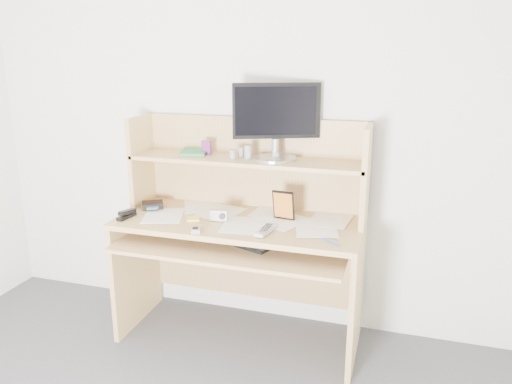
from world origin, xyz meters
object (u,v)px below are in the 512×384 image
(game_case, at_px, (283,205))
(keyboard, at_px, (239,239))
(monitor, at_px, (276,119))
(desk, at_px, (243,225))
(tv_remote, at_px, (266,230))

(game_case, bearing_deg, keyboard, -141.99)
(keyboard, bearing_deg, monitor, 81.72)
(keyboard, xyz_separation_m, monitor, (0.14, 0.25, 0.65))
(desk, xyz_separation_m, tv_remote, (0.20, -0.23, 0.07))
(monitor, bearing_deg, game_case, -78.37)
(keyboard, relative_size, monitor, 0.96)
(tv_remote, height_order, monitor, monitor)
(monitor, bearing_deg, tv_remote, -106.24)
(tv_remote, relative_size, monitor, 0.40)
(tv_remote, xyz_separation_m, monitor, (-0.04, 0.33, 0.55))
(monitor, bearing_deg, keyboard, -141.64)
(game_case, height_order, monitor, monitor)
(desk, bearing_deg, tv_remote, -48.67)
(game_case, bearing_deg, tv_remote, -95.08)
(desk, relative_size, keyboard, 3.09)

